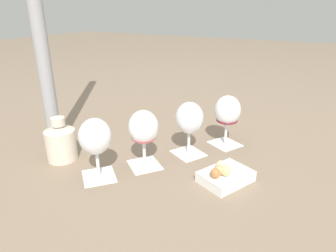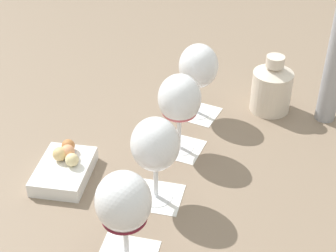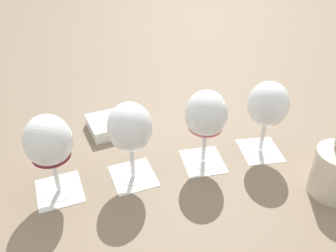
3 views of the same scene
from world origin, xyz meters
name	(u,v)px [view 3 (image 3 of 3)]	position (x,y,z in m)	size (l,w,h in m)	color
ground_plane	(170,170)	(0.00, 0.00, 0.00)	(8.00, 8.00, 0.00)	#7F6B56
tasting_card_0	(260,150)	(-0.20, 0.13, 0.00)	(0.14, 0.14, 0.00)	white
tasting_card_1	(203,161)	(-0.07, 0.04, 0.00)	(0.14, 0.14, 0.00)	white
tasting_card_2	(133,176)	(0.07, -0.05, 0.00)	(0.13, 0.14, 0.00)	white
tasting_card_3	(60,190)	(0.20, -0.14, 0.00)	(0.13, 0.14, 0.00)	white
wine_glass_0	(268,107)	(-0.20, 0.13, 0.13)	(0.09, 0.09, 0.19)	white
wine_glass_1	(206,117)	(-0.07, 0.04, 0.13)	(0.09, 0.09, 0.19)	white
wine_glass_2	(130,130)	(0.07, -0.05, 0.13)	(0.09, 0.09, 0.19)	white
wine_glass_3	(49,144)	(0.20, -0.14, 0.13)	(0.09, 0.09, 0.19)	white
snack_dish	(118,121)	(-0.05, -0.22, 0.02)	(0.18, 0.16, 0.06)	white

